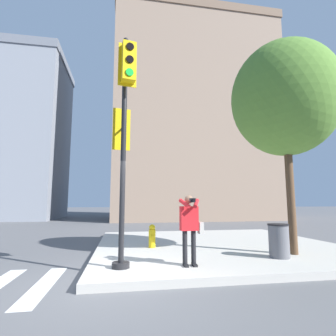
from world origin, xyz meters
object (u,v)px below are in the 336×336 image
person_photographer (190,223)px  trash_bin (279,241)px  traffic_signal_pole (124,122)px  street_tree (285,99)px  fire_hydrant (152,236)px

person_photographer → trash_bin: 2.56m
traffic_signal_pole → street_tree: street_tree is taller
traffic_signal_pole → trash_bin: (4.00, 0.37, -2.81)m
traffic_signal_pole → trash_bin: traffic_signal_pole is taller
fire_hydrant → trash_bin: (3.05, -2.05, 0.08)m
traffic_signal_pole → person_photographer: traffic_signal_pole is taller
person_photographer → trash_bin: bearing=9.9°
traffic_signal_pole → fire_hydrant: (0.95, 2.42, -2.89)m
person_photographer → fire_hydrant: (-0.58, 2.48, -0.57)m
person_photographer → trash_bin: size_ratio=1.84×
street_tree → person_photographer: bearing=-166.1°
fire_hydrant → trash_bin: 3.68m
street_tree → trash_bin: bearing=-152.5°
person_photographer → trash_bin: (2.47, 0.43, -0.50)m
trash_bin → traffic_signal_pole: bearing=-174.7°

